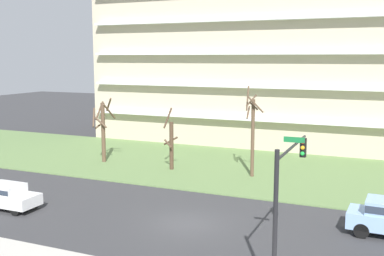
{
  "coord_description": "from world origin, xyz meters",
  "views": [
    {
      "loc": [
        10.35,
        -23.26,
        9.35
      ],
      "look_at": [
        -2.29,
        6.0,
        4.54
      ],
      "focal_mm": 43.81,
      "sensor_mm": 36.0,
      "label": 1
    }
  ],
  "objects_px": {
    "traffic_signal_mast": "(287,185)",
    "tree_center": "(252,132)",
    "tree_left": "(171,144)",
    "sedan_white_near_left": "(5,195)",
    "tree_far_left": "(103,128)"
  },
  "relations": [
    {
      "from": "traffic_signal_mast",
      "to": "tree_center",
      "type": "bearing_deg",
      "value": 110.8
    },
    {
      "from": "tree_left",
      "to": "traffic_signal_mast",
      "type": "bearing_deg",
      "value": -50.54
    },
    {
      "from": "tree_center",
      "to": "sedan_white_near_left",
      "type": "relative_size",
      "value": 1.63
    },
    {
      "from": "tree_left",
      "to": "sedan_white_near_left",
      "type": "xyz_separation_m",
      "value": [
        -5.07,
        -13.24,
        -1.37
      ]
    },
    {
      "from": "sedan_white_near_left",
      "to": "traffic_signal_mast",
      "type": "bearing_deg",
      "value": -8.19
    },
    {
      "from": "tree_far_left",
      "to": "sedan_white_near_left",
      "type": "relative_size",
      "value": 1.33
    },
    {
      "from": "tree_center",
      "to": "traffic_signal_mast",
      "type": "distance_m",
      "value": 17.29
    },
    {
      "from": "tree_center",
      "to": "traffic_signal_mast",
      "type": "bearing_deg",
      "value": -69.2
    },
    {
      "from": "tree_left",
      "to": "tree_center",
      "type": "xyz_separation_m",
      "value": [
        6.87,
        0.36,
        1.36
      ]
    },
    {
      "from": "tree_center",
      "to": "traffic_signal_mast",
      "type": "xyz_separation_m",
      "value": [
        6.14,
        -16.16,
        0.56
      ]
    },
    {
      "from": "tree_left",
      "to": "tree_center",
      "type": "distance_m",
      "value": 7.01
    },
    {
      "from": "tree_far_left",
      "to": "traffic_signal_mast",
      "type": "relative_size",
      "value": 0.97
    },
    {
      "from": "sedan_white_near_left",
      "to": "tree_left",
      "type": "bearing_deg",
      "value": 68.93
    },
    {
      "from": "tree_far_left",
      "to": "tree_center",
      "type": "xyz_separation_m",
      "value": [
        13.69,
        0.19,
        0.45
      ]
    },
    {
      "from": "tree_far_left",
      "to": "tree_left",
      "type": "xyz_separation_m",
      "value": [
        6.82,
        -0.17,
        -0.91
      ]
    }
  ]
}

